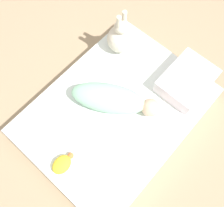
% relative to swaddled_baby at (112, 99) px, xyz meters
% --- Properties ---
extents(ground_plane, '(12.00, 12.00, 0.00)m').
position_rel_swaddled_baby_xyz_m(ground_plane, '(-0.01, -0.05, -0.22)').
color(ground_plane, '#9E8466').
extents(bed_mattress, '(1.27, 0.95, 0.14)m').
position_rel_swaddled_baby_xyz_m(bed_mattress, '(-0.01, -0.05, -0.15)').
color(bed_mattress, white).
rests_on(bed_mattress, ground_plane).
extents(swaddled_baby, '(0.43, 0.59, 0.17)m').
position_rel_swaddled_baby_xyz_m(swaddled_baby, '(0.00, 0.00, 0.00)').
color(swaddled_baby, '#99D6B2').
rests_on(swaddled_baby, bed_mattress).
extents(pillow, '(0.39, 0.29, 0.12)m').
position_rel_swaddled_baby_xyz_m(pillow, '(0.47, -0.29, -0.02)').
color(pillow, white).
rests_on(pillow, bed_mattress).
extents(bunny_plush, '(0.20, 0.20, 0.36)m').
position_rel_swaddled_baby_xyz_m(bunny_plush, '(0.40, 0.27, 0.04)').
color(bunny_plush, beige).
rests_on(bunny_plush, bed_mattress).
extents(turtle_plush, '(0.16, 0.10, 0.06)m').
position_rel_swaddled_baby_xyz_m(turtle_plush, '(-0.52, -0.05, -0.05)').
color(turtle_plush, yellow).
rests_on(turtle_plush, bed_mattress).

